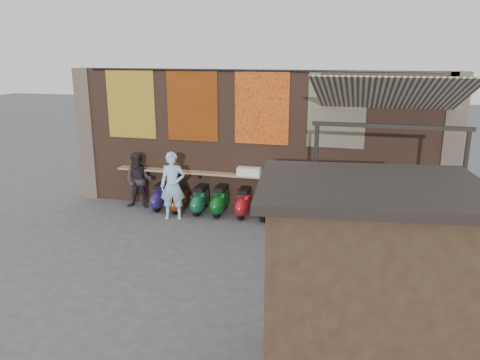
{
  "coord_description": "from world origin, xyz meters",
  "views": [
    {
      "loc": [
        2.97,
        -9.97,
        4.46
      ],
      "look_at": [
        0.03,
        1.2,
        1.29
      ],
      "focal_mm": 35.0,
      "sensor_mm": 36.0,
      "label": 1
    }
  ],
  "objects": [
    {
      "name": "ground",
      "position": [
        0.0,
        0.0,
        0.0
      ],
      "size": [
        70.0,
        70.0,
        0.0
      ],
      "primitive_type": "plane",
      "color": "#474749",
      "rests_on": "ground"
    },
    {
      "name": "brick_wall",
      "position": [
        0.0,
        2.7,
        2.0
      ],
      "size": [
        10.0,
        0.4,
        4.0
      ],
      "primitive_type": "cube",
      "color": "brown",
      "rests_on": "ground"
    },
    {
      "name": "pier_left",
      "position": [
        -5.2,
        2.7,
        2.0
      ],
      "size": [
        0.5,
        0.5,
        4.0
      ],
      "primitive_type": "cube",
      "color": "#4C4238",
      "rests_on": "ground"
    },
    {
      "name": "pier_right",
      "position": [
        5.2,
        2.7,
        2.0
      ],
      "size": [
        0.5,
        0.5,
        4.0
      ],
      "primitive_type": "cube",
      "color": "#4C4238",
      "rests_on": "ground"
    },
    {
      "name": "eating_counter",
      "position": [
        0.0,
        2.33,
        1.1
      ],
      "size": [
        8.0,
        0.32,
        0.05
      ],
      "primitive_type": "cube",
      "color": "#9E7A51",
      "rests_on": "brick_wall"
    },
    {
      "name": "shelf_box",
      "position": [
        -0.0,
        2.3,
        1.24
      ],
      "size": [
        0.65,
        0.29,
        0.23
      ],
      "primitive_type": "cube",
      "color": "white",
      "rests_on": "eating_counter"
    },
    {
      "name": "tapestry_redgold",
      "position": [
        -3.6,
        2.48,
        3.0
      ],
      "size": [
        1.5,
        0.02,
        2.0
      ],
      "primitive_type": "cube",
      "color": "maroon",
      "rests_on": "brick_wall"
    },
    {
      "name": "tapestry_sun",
      "position": [
        -1.7,
        2.48,
        3.0
      ],
      "size": [
        1.5,
        0.02,
        2.0
      ],
      "primitive_type": "cube",
      "color": "#D2520C",
      "rests_on": "brick_wall"
    },
    {
      "name": "tapestry_orange",
      "position": [
        0.3,
        2.48,
        3.0
      ],
      "size": [
        1.5,
        0.02,
        2.0
      ],
      "primitive_type": "cube",
      "color": "orange",
      "rests_on": "brick_wall"
    },
    {
      "name": "tapestry_multi",
      "position": [
        2.3,
        2.48,
        3.0
      ],
      "size": [
        1.5,
        0.02,
        2.0
      ],
      "primitive_type": "cube",
      "color": "#226B7E",
      "rests_on": "brick_wall"
    },
    {
      "name": "hang_rail",
      "position": [
        0.0,
        2.47,
        3.98
      ],
      "size": [
        9.5,
        0.06,
        0.06
      ],
      "primitive_type": "cylinder",
      "rotation": [
        0.0,
        1.57,
        0.0
      ],
      "color": "black",
      "rests_on": "brick_wall"
    },
    {
      "name": "scooter_stool_0",
      "position": [
        -2.6,
        2.03,
        0.38
      ],
      "size": [
        0.36,
        0.79,
        0.75
      ],
      "primitive_type": null,
      "color": "navy",
      "rests_on": "ground"
    },
    {
      "name": "scooter_stool_1",
      "position": [
        -2.0,
        1.95,
        0.36
      ],
      "size": [
        0.34,
        0.75,
        0.72
      ],
      "primitive_type": null,
      "color": "#913B0D",
      "rests_on": "ground"
    },
    {
      "name": "scooter_stool_2",
      "position": [
        -1.35,
        1.98,
        0.39
      ],
      "size": [
        0.37,
        0.83,
        0.79
      ],
      "primitive_type": null,
      "color": "#175D3C",
      "rests_on": "ground"
    },
    {
      "name": "scooter_stool_3",
      "position": [
        -0.77,
        1.99,
        0.41
      ],
      "size": [
        0.39,
        0.86,
        0.82
      ],
      "primitive_type": null,
      "color": "#0C571B",
      "rests_on": "ground"
    },
    {
      "name": "scooter_stool_4",
      "position": [
        -0.09,
        2.03,
        0.39
      ],
      "size": [
        0.37,
        0.83,
        0.79
      ],
      "primitive_type": null,
      "color": "#A6161F",
      "rests_on": "ground"
    },
    {
      "name": "scooter_stool_5",
      "position": [
        0.52,
        2.0,
        0.36
      ],
      "size": [
        0.34,
        0.76,
        0.73
      ],
      "primitive_type": null,
      "color": "black",
      "rests_on": "ground"
    },
    {
      "name": "scooter_stool_6",
      "position": [
        1.08,
        1.97,
        0.35
      ],
      "size": [
        0.33,
        0.74,
        0.7
      ],
      "primitive_type": null,
      "color": "black",
      "rests_on": "ground"
    },
    {
      "name": "scooter_stool_7",
      "position": [
        1.74,
        1.96,
        0.41
      ],
      "size": [
        0.39,
        0.86,
        0.81
      ],
      "primitive_type": null,
      "color": "#9E2D0C",
      "rests_on": "ground"
    },
    {
      "name": "scooter_stool_8",
      "position": [
        2.27,
        2.04,
        0.38
      ],
      "size": [
        0.36,
        0.79,
        0.75
      ],
      "primitive_type": null,
      "color": "#0D2997",
      "rests_on": "ground"
    },
    {
      "name": "scooter_stool_9",
      "position": [
        2.9,
        1.95,
        0.41
      ],
      "size": [
        0.38,
        0.85,
        0.81
      ],
      "primitive_type": null,
      "color": "navy",
      "rests_on": "ground"
    },
    {
      "name": "diner_left",
      "position": [
        -1.92,
        1.4,
        0.94
      ],
      "size": [
        0.78,
        0.61,
        1.87
      ],
      "primitive_type": "imported",
      "rotation": [
        0.0,
        0.0,
        0.27
      ],
      "color": "#9CC4E3",
      "rests_on": "ground"
    },
    {
      "name": "diner_right",
      "position": [
        -3.25,
        2.0,
        0.83
      ],
      "size": [
        0.87,
        0.7,
        1.66
      ],
      "primitive_type": "imported",
      "rotation": [
        0.0,
        0.0,
        0.1
      ],
      "color": "#2D2328",
      "rests_on": "ground"
    },
    {
      "name": "shopper_navy",
      "position": [
        4.02,
        0.46,
        0.82
      ],
      "size": [
        1.04,
        0.84,
        1.65
      ],
      "primitive_type": "imported",
      "rotation": [
        0.0,
        0.0,
        3.69
      ],
      "color": "black",
      "rests_on": "ground"
    },
    {
      "name": "shopper_grey",
      "position": [
        3.09,
        -0.76,
        0.77
      ],
      "size": [
        1.13,
        1.06,
        1.53
      ],
      "primitive_type": "imported",
      "rotation": [
        0.0,
        0.0,
        2.46
      ],
      "color": "#535357",
      "rests_on": "ground"
    },
    {
      "name": "shopper_tan",
      "position": [
        2.67,
        1.18,
        0.78
      ],
      "size": [
        0.84,
        0.91,
        1.56
      ],
      "primitive_type": "imported",
      "rotation": [
        0.0,
        0.0,
        0.96
      ],
      "color": "#815E52",
      "rests_on": "ground"
    },
    {
      "name": "market_stall",
      "position": [
        3.14,
        -4.08,
        1.38
      ],
      "size": [
        2.77,
        2.22,
        2.75
      ],
      "primitive_type": "cube",
      "rotation": [
        0.0,
        0.0,
        0.13
      ],
      "color": "black",
      "rests_on": "ground"
    },
    {
      "name": "stall_roof",
      "position": [
        3.14,
        -4.08,
        2.81
      ],
      "size": [
        3.1,
        2.54,
        0.12
      ],
      "primitive_type": "cube",
      "rotation": [
        0.0,
        0.0,
        0.13
      ],
      "color": "black",
      "rests_on": "market_stall"
    },
    {
      "name": "stall_sign",
      "position": [
        3.01,
        -3.11,
        2.0
      ],
      "size": [
        1.2,
        0.19,
        0.5
      ],
      "primitive_type": "cube",
      "rotation": [
        0.0,
        0.0,
        0.13
      ],
      "color": "gold",
      "rests_on": "market_stall"
    },
    {
      "name": "stall_shelf",
      "position": [
        3.01,
        -3.11,
        1.0
      ],
      "size": [
        2.1,
        0.37,
        0.06
      ],
      "primitive_type": "cube",
      "rotation": [
        0.0,
        0.0,
        0.13
      ],
      "color": "#473321",
      "rests_on": "market_stall"
    },
    {
      "name": "awning_canvas",
      "position": [
        3.5,
        0.9,
        3.55
      ],
      "size": [
        3.2,
        3.28,
        0.97
      ],
      "primitive_type": "cube",
      "rotation": [
        -0.28,
        0.0,
        0.0
      ],
      "color": "beige",
      "rests_on": "brick_wall"
    },
    {
      "name": "awning_ledger",
      "position": [
        3.5,
        2.49,
        3.95
      ],
      "size": [
        3.3,
        0.08,
        0.12
      ],
      "primitive_type": "cube",
      "color": "#33261C",
      "rests_on": "brick_wall"
    },
    {
      "name": "awning_header",
      "position": [
        3.5,
        -0.6,
        3.08
      ],
      "size": [
        3.0,
        0.08,
        0.08
      ],
      "primitive_type": "cube",
      "color": "black",
      "rests_on": "awning_post_left"
    },
    {
      "name": "awning_post_left",
      "position": [
        2.1,
        -0.6,
        1.55
      ],
      "size": [
        0.09,
        0.09,
        3.1
      ],
      "primitive_type": "cylinder",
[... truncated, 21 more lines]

